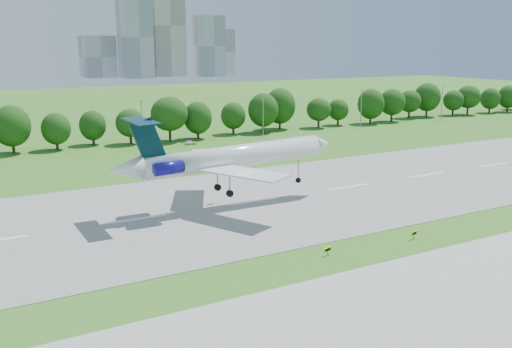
% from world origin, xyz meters
% --- Properties ---
extents(ground, '(600.00, 600.00, 0.00)m').
position_xyz_m(ground, '(0.00, 0.00, 0.00)').
color(ground, '#2D681B').
rests_on(ground, ground).
extents(runway, '(400.00, 45.00, 0.08)m').
position_xyz_m(runway, '(0.00, 25.00, 0.04)').
color(runway, gray).
rests_on(runway, ground).
extents(tree_line, '(288.40, 8.40, 10.40)m').
position_xyz_m(tree_line, '(0.00, 92.00, 6.19)').
color(tree_line, '#382314').
rests_on(tree_line, ground).
extents(light_poles, '(175.90, 0.25, 12.19)m').
position_xyz_m(light_poles, '(-2.50, 82.00, 6.34)').
color(light_poles, gray).
rests_on(light_poles, ground).
extents(skyline, '(127.00, 52.00, 80.00)m').
position_xyz_m(skyline, '(100.16, 390.61, 30.46)').
color(skyline, '#B2B2B7').
rests_on(skyline, ground).
extents(airliner, '(39.13, 28.61, 13.19)m').
position_xyz_m(airliner, '(-25.45, 25.02, 8.15)').
color(airliner, white).
rests_on(airliner, ground).
extents(taxi_sign_left, '(1.45, 0.58, 1.03)m').
position_xyz_m(taxi_sign_left, '(-24.08, -1.15, 0.76)').
color(taxi_sign_left, gray).
rests_on(taxi_sign_left, ground).
extents(taxi_sign_centre, '(1.50, 0.60, 1.07)m').
position_xyz_m(taxi_sign_centre, '(-10.20, -1.88, 0.79)').
color(taxi_sign_centre, gray).
rests_on(taxi_sign_centre, ground).
extents(service_vehicle_b, '(3.28, 1.54, 1.09)m').
position_xyz_m(service_vehicle_b, '(-7.32, 81.55, 0.54)').
color(service_vehicle_b, white).
rests_on(service_vehicle_b, ground).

